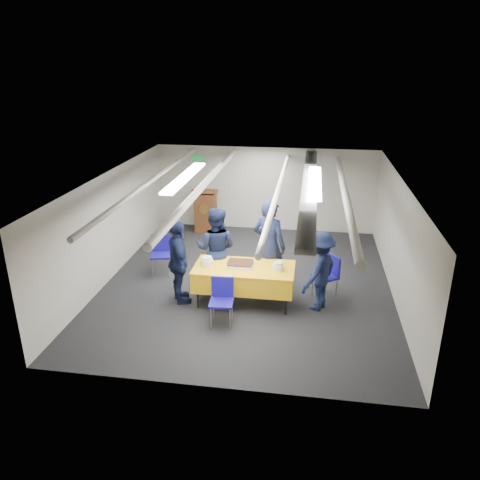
% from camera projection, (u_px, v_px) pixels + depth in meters
% --- Properties ---
extents(ground, '(7.00, 7.00, 0.00)m').
position_uv_depth(ground, '(248.00, 282.00, 10.09)').
color(ground, black).
rests_on(ground, ground).
extents(room_shell, '(6.00, 7.00, 2.30)m').
position_uv_depth(room_shell, '(255.00, 196.00, 9.79)').
color(room_shell, beige).
rests_on(room_shell, ground).
extents(serving_table, '(1.93, 0.95, 0.77)m').
position_uv_depth(serving_table, '(244.00, 277.00, 9.06)').
color(serving_table, black).
rests_on(serving_table, ground).
extents(sheet_cake, '(0.50, 0.39, 0.09)m').
position_uv_depth(sheet_cake, '(240.00, 264.00, 9.01)').
color(sheet_cake, white).
rests_on(sheet_cake, serving_table).
extents(plate_stack_left, '(0.24, 0.24, 0.18)m').
position_uv_depth(plate_stack_left, '(207.00, 262.00, 9.01)').
color(plate_stack_left, white).
rests_on(plate_stack_left, serving_table).
extents(plate_stack_right, '(0.21, 0.21, 0.17)m').
position_uv_depth(plate_stack_right, '(278.00, 266.00, 8.82)').
color(plate_stack_right, white).
rests_on(plate_stack_right, serving_table).
extents(podium, '(0.62, 0.53, 1.25)m').
position_uv_depth(podium, '(206.00, 210.00, 12.90)').
color(podium, brown).
rests_on(podium, ground).
extents(chair_near, '(0.45, 0.45, 0.87)m').
position_uv_depth(chair_near, '(222.00, 296.00, 8.38)').
color(chair_near, gray).
rests_on(chair_near, ground).
extents(chair_right, '(0.59, 0.59, 0.87)m').
position_uv_depth(chair_right, '(329.00, 272.00, 9.32)').
color(chair_right, gray).
rests_on(chair_right, ground).
extents(chair_left, '(0.51, 0.51, 0.87)m').
position_uv_depth(chair_left, '(161.00, 250.00, 10.38)').
color(chair_left, gray).
rests_on(chair_left, ground).
extents(sailor_a, '(0.84, 0.70, 1.95)m').
position_uv_depth(sailor_a, '(269.00, 246.00, 9.44)').
color(sailor_a, black).
rests_on(sailor_a, ground).
extents(sailor_b, '(0.91, 0.75, 1.76)m').
position_uv_depth(sailor_b, '(216.00, 249.00, 9.55)').
color(sailor_b, black).
rests_on(sailor_b, ground).
extents(sailor_c, '(0.81, 1.07, 1.69)m').
position_uv_depth(sailor_c, '(179.00, 262.00, 9.00)').
color(sailor_c, black).
rests_on(sailor_c, ground).
extents(sailor_d, '(1.00, 1.16, 1.56)m').
position_uv_depth(sailor_d, '(319.00, 271.00, 8.79)').
color(sailor_d, black).
rests_on(sailor_d, ground).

